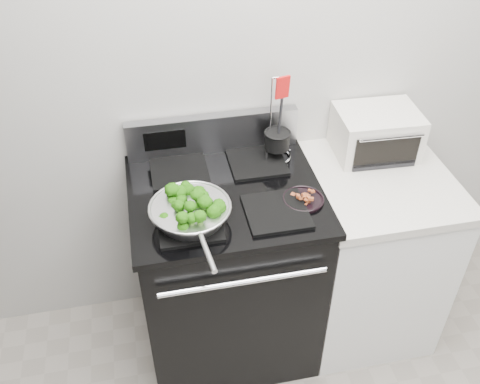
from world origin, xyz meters
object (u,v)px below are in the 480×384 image
object	(u,v)px
gas_range	(227,269)
bacon_plate	(303,197)
toaster_oven	(376,133)
utensil_holder	(277,144)
skillet	(190,212)

from	to	relation	value
gas_range	bacon_plate	world-z (taller)	gas_range
bacon_plate	toaster_oven	bearing A→B (deg)	35.77
utensil_holder	toaster_oven	xyz separation A→B (m)	(0.46, -0.00, 0.00)
bacon_plate	toaster_oven	size ratio (longest dim) A/B	0.45
toaster_oven	bacon_plate	bearing A→B (deg)	-141.79
skillet	toaster_oven	size ratio (longest dim) A/B	1.34
gas_range	skillet	world-z (taller)	gas_range
gas_range	toaster_oven	distance (m)	0.92
gas_range	toaster_oven	world-z (taller)	gas_range
toaster_oven	gas_range	bearing A→B (deg)	-163.13
utensil_holder	skillet	bearing A→B (deg)	-154.21
skillet	utensil_holder	size ratio (longest dim) A/B	1.24
skillet	gas_range	bearing A→B (deg)	38.13
bacon_plate	utensil_holder	xyz separation A→B (m)	(-0.03, 0.31, 0.05)
bacon_plate	utensil_holder	size ratio (longest dim) A/B	0.42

